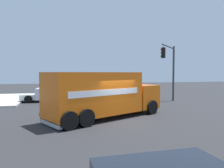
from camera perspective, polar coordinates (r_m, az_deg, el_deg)
ground_plane at (r=13.78m, az=2.09°, el=-9.50°), size 100.00×100.00×0.00m
delivery_truck at (r=14.29m, az=-2.32°, el=-2.72°), size 6.04×8.49×3.00m
traffic_light_primary at (r=22.81m, az=14.89°, el=4.90°), size 3.12×2.97×5.75m
pickup_white at (r=23.61m, az=-16.49°, el=-2.63°), size 2.63×5.36×1.38m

